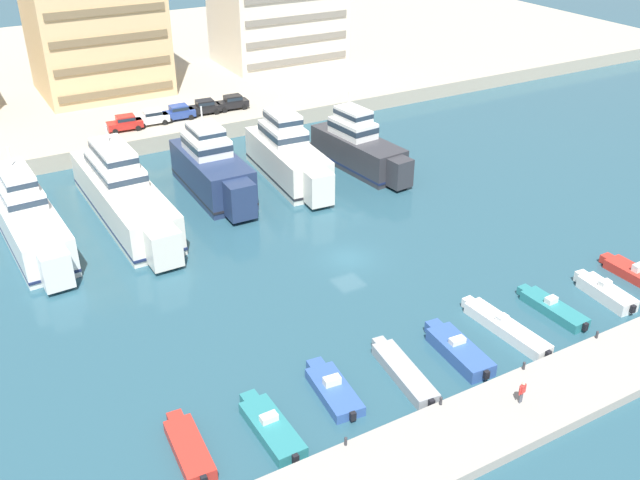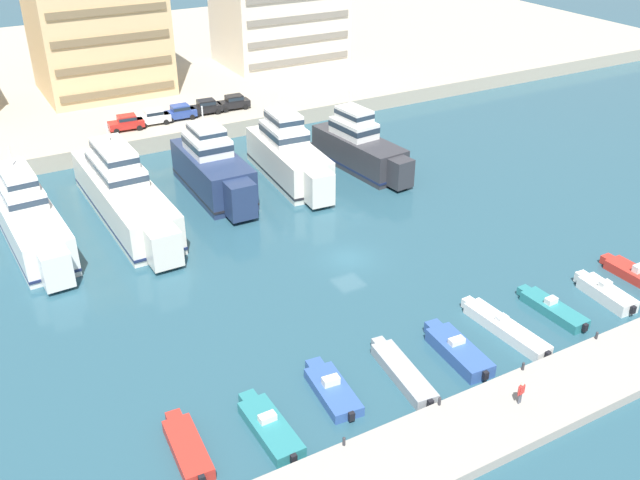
{
  "view_description": "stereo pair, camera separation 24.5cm",
  "coord_description": "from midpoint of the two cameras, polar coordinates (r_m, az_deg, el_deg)",
  "views": [
    {
      "loc": [
        -28.73,
        -45.32,
        31.39
      ],
      "look_at": [
        -2.77,
        0.23,
        2.5
      ],
      "focal_mm": 40.0,
      "sensor_mm": 36.0,
      "label": 1
    },
    {
      "loc": [
        -28.52,
        -45.44,
        31.39
      ],
      "look_at": [
        -2.77,
        0.23,
        2.5
      ],
      "focal_mm": 40.0,
      "sensor_mm": 36.0,
      "label": 2
    }
  ],
  "objects": [
    {
      "name": "car_red_far_left",
      "position": [
        88.53,
        -15.41,
        9.06
      ],
      "size": [
        4.21,
        2.14,
        1.8
      ],
      "color": "red",
      "rests_on": "quay_promenade"
    },
    {
      "name": "motorboat_red_far_right",
      "position": [
        64.43,
        24.09,
        -2.65
      ],
      "size": [
        1.92,
        7.35,
        1.4
      ],
      "color": "red",
      "rests_on": "ground"
    },
    {
      "name": "car_blue_mid_left",
      "position": [
        90.78,
        -11.35,
        10.02
      ],
      "size": [
        4.14,
        2.0,
        1.8
      ],
      "color": "#28428E",
      "rests_on": "quay_promenade"
    },
    {
      "name": "pedestrian_mid_deck",
      "position": [
        47.14,
        15.73,
        -11.51
      ],
      "size": [
        0.62,
        0.3,
        1.62
      ],
      "color": "#4C515B",
      "rests_on": "pier_dock"
    },
    {
      "name": "motorboat_blue_mid_left",
      "position": [
        47.54,
        0.89,
        -11.85
      ],
      "size": [
        2.5,
        6.25,
        1.25
      ],
      "color": "#33569E",
      "rests_on": "ground"
    },
    {
      "name": "car_black_center",
      "position": [
        93.51,
        -7.1,
        10.91
      ],
      "size": [
        4.18,
        2.09,
        1.8
      ],
      "color": "black",
      "rests_on": "quay_promenade"
    },
    {
      "name": "yacht_white_far_left",
      "position": [
        69.05,
        -22.49,
        1.68
      ],
      "size": [
        5.03,
        20.46,
        8.27
      ],
      "color": "white",
      "rests_on": "ground"
    },
    {
      "name": "bollard_west_mid",
      "position": [
        46.32,
        9.5,
        -12.54
      ],
      "size": [
        0.2,
        0.2,
        0.61
      ],
      "color": "#2D2D33",
      "rests_on": "pier_dock"
    },
    {
      "name": "motorboat_teal_left",
      "position": [
        45.05,
        -4.12,
        -14.7
      ],
      "size": [
        2.02,
        6.68,
        1.2
      ],
      "color": "teal",
      "rests_on": "ground"
    },
    {
      "name": "pier_dock",
      "position": [
        48.32,
        16.29,
        -12.52
      ],
      "size": [
        120.0,
        5.53,
        0.73
      ],
      "primitive_type": "cube",
      "color": "#9E998E",
      "rests_on": "ground"
    },
    {
      "name": "bollard_east",
      "position": [
        54.74,
        21.17,
        -7.04
      ],
      "size": [
        0.2,
        0.2,
        0.61
      ],
      "color": "#2D2D33",
      "rests_on": "pier_dock"
    },
    {
      "name": "motorboat_white_right",
      "position": [
        60.88,
        21.74,
        -3.9
      ],
      "size": [
        2.05,
        5.97,
        1.49
      ],
      "color": "white",
      "rests_on": "ground"
    },
    {
      "name": "motorboat_red_far_left",
      "position": [
        44.42,
        -10.62,
        -16.03
      ],
      "size": [
        2.04,
        6.18,
        0.85
      ],
      "color": "red",
      "rests_on": "ground"
    },
    {
      "name": "car_white_left",
      "position": [
        89.69,
        -13.38,
        9.57
      ],
      "size": [
        4.15,
        2.02,
        1.8
      ],
      "color": "white",
      "rests_on": "quay_promenade"
    },
    {
      "name": "yacht_charcoal_center",
      "position": [
        79.47,
        3.01,
        7.41
      ],
      "size": [
        5.24,
        15.44,
        8.34
      ],
      "color": "#333338",
      "rests_on": "ground"
    },
    {
      "name": "quay_promenade",
      "position": [
        120.13,
        -15.32,
        13.2
      ],
      "size": [
        180.0,
        70.0,
        1.95
      ],
      "primitive_type": "cube",
      "color": "#ADA38E",
      "rests_on": "ground"
    },
    {
      "name": "motorboat_white_center_right",
      "position": [
        54.52,
        14.47,
        -6.78
      ],
      "size": [
        1.97,
        8.44,
        1.26
      ],
      "color": "white",
      "rests_on": "ground"
    },
    {
      "name": "car_black_center_left",
      "position": [
        92.19,
        -9.32,
        10.49
      ],
      "size": [
        4.19,
        2.12,
        1.8
      ],
      "color": "black",
      "rests_on": "quay_promenade"
    },
    {
      "name": "yacht_ivory_left",
      "position": [
        70.56,
        -15.56,
        3.58
      ],
      "size": [
        5.2,
        23.22,
        8.62
      ],
      "color": "silver",
      "rests_on": "ground"
    },
    {
      "name": "bollard_east_mid",
      "position": [
        50.22,
        15.87,
        -9.61
      ],
      "size": [
        0.2,
        0.2,
        0.61
      ],
      "color": "#2D2D33",
      "rests_on": "pier_dock"
    },
    {
      "name": "motorboat_blue_center",
      "position": [
        51.45,
        10.86,
        -8.64
      ],
      "size": [
        2.38,
        6.78,
        1.4
      ],
      "color": "#33569E",
      "rests_on": "ground"
    },
    {
      "name": "yacht_ivory_center_left",
      "position": [
        76.56,
        -2.66,
        6.73
      ],
      "size": [
        5.56,
        16.86,
        8.87
      ],
      "color": "silver",
      "rests_on": "ground"
    },
    {
      "name": "motorboat_teal_mid_right",
      "position": [
        57.77,
        17.99,
        -5.19
      ],
      "size": [
        1.87,
        6.58,
        1.23
      ],
      "color": "teal",
      "rests_on": "ground"
    },
    {
      "name": "yacht_navy_mid_left",
      "position": [
        73.86,
        -8.68,
        5.59
      ],
      "size": [
        4.96,
        15.61,
        8.75
      ],
      "color": "navy",
      "rests_on": "ground"
    },
    {
      "name": "bollard_west",
      "position": [
        43.2,
        1.9,
        -15.75
      ],
      "size": [
        0.2,
        0.2,
        0.61
      ],
      "color": "#2D2D33",
      "rests_on": "pier_dock"
    },
    {
      "name": "ground_plane",
      "position": [
        62.16,
        2.22,
        -1.5
      ],
      "size": [
        400.0,
        400.0,
        0.0
      ],
      "primitive_type": "plane",
      "color": "#285160"
    },
    {
      "name": "motorboat_grey_center_left",
      "position": [
        49.16,
        6.55,
        -10.44
      ],
      "size": [
        2.3,
        7.54,
        0.85
      ],
      "color": "#9EA3A8",
      "rests_on": "ground"
    }
  ]
}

